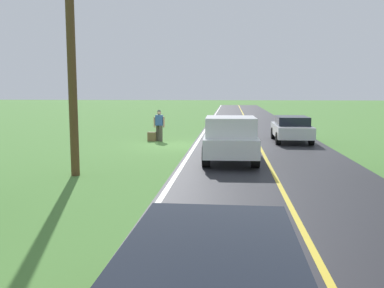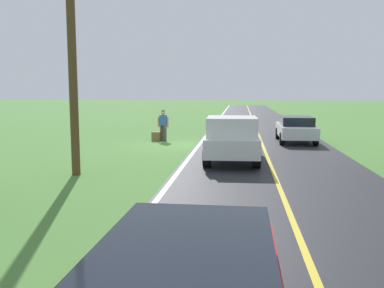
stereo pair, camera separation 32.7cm
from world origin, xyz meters
name	(u,v)px [view 1 (the left image)]	position (x,y,z in m)	size (l,w,h in m)	color
ground_plane	(177,145)	(0.00, 0.00, 0.00)	(200.00, 200.00, 0.00)	#4C7F38
road_surface	(260,146)	(-4.25, 0.00, 0.00)	(6.91, 120.00, 0.00)	#28282D
lane_edge_line	(195,145)	(-0.97, 0.00, 0.01)	(0.16, 117.60, 0.00)	silver
lane_centre_line	(260,146)	(-4.25, 0.00, 0.01)	(0.14, 117.60, 0.00)	gold
hitchhiker_walking	(159,124)	(1.18, -1.68, 0.98)	(0.62, 0.51, 1.75)	#4C473D
suitcase_carried	(152,137)	(1.59, -1.59, 0.25)	(0.20, 0.46, 0.51)	brown
pickup_truck_passing	(230,137)	(-2.75, 4.62, 0.97)	(2.20, 5.45, 1.82)	silver
sedan_near_oncoming	(291,128)	(-6.10, -1.99, 0.75)	(1.96, 4.42, 1.41)	silver
utility_pole_roadside	(71,44)	(2.36, 8.02, 4.28)	(0.28, 0.28, 8.56)	brown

